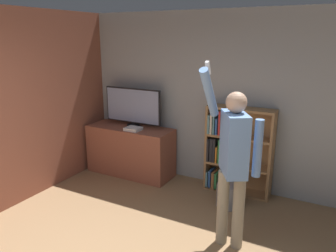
{
  "coord_description": "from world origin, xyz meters",
  "views": [
    {
      "loc": [
        1.74,
        -1.63,
        2.31
      ],
      "look_at": [
        -0.27,
        2.12,
        1.15
      ],
      "focal_mm": 35.0,
      "sensor_mm": 36.0,
      "label": 1
    }
  ],
  "objects_px": {
    "bookshelf": "(232,149)",
    "television": "(133,107)",
    "game_console": "(133,129)",
    "person": "(233,156)",
    "waste_bin": "(228,195)"
  },
  "relations": [
    {
      "from": "television",
      "to": "game_console",
      "type": "distance_m",
      "value": 0.42
    },
    {
      "from": "television",
      "to": "waste_bin",
      "type": "bearing_deg",
      "value": -12.73
    },
    {
      "from": "person",
      "to": "waste_bin",
      "type": "height_order",
      "value": "person"
    },
    {
      "from": "television",
      "to": "person",
      "type": "height_order",
      "value": "person"
    },
    {
      "from": "person",
      "to": "waste_bin",
      "type": "xyz_separation_m",
      "value": [
        -0.29,
        0.85,
        -0.92
      ]
    },
    {
      "from": "game_console",
      "to": "television",
      "type": "bearing_deg",
      "value": 123.62
    },
    {
      "from": "television",
      "to": "person",
      "type": "bearing_deg",
      "value": -30.67
    },
    {
      "from": "game_console",
      "to": "bookshelf",
      "type": "distance_m",
      "value": 1.61
    },
    {
      "from": "television",
      "to": "game_console",
      "type": "relative_size",
      "value": 4.21
    },
    {
      "from": "game_console",
      "to": "person",
      "type": "height_order",
      "value": "person"
    },
    {
      "from": "person",
      "to": "waste_bin",
      "type": "relative_size",
      "value": 6.32
    },
    {
      "from": "bookshelf",
      "to": "television",
      "type": "bearing_deg",
      "value": -177.47
    },
    {
      "from": "person",
      "to": "bookshelf",
      "type": "bearing_deg",
      "value": 166.54
    },
    {
      "from": "television",
      "to": "game_console",
      "type": "xyz_separation_m",
      "value": [
        0.15,
        -0.23,
        -0.31
      ]
    },
    {
      "from": "television",
      "to": "game_console",
      "type": "height_order",
      "value": "television"
    }
  ]
}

